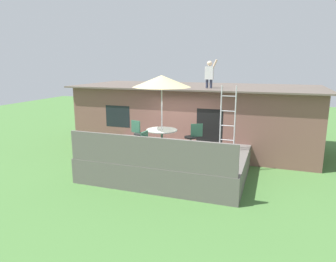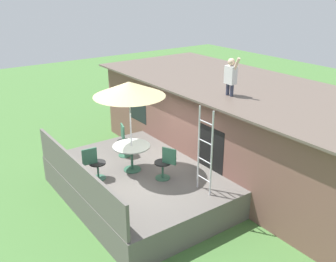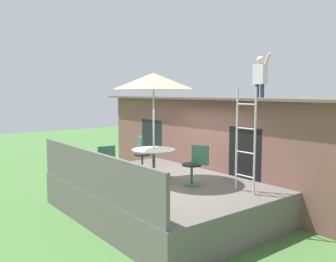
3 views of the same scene
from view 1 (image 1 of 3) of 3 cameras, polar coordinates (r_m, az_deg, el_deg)
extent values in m
plane|color=#477538|center=(10.79, 0.37, -7.64)|extent=(40.00, 40.00, 0.00)
cube|color=brown|center=(13.79, 5.25, 2.57)|extent=(10.00, 4.00, 2.70)
cube|color=#66564C|center=(13.62, 5.37, 8.29)|extent=(10.50, 4.50, 0.06)
cube|color=black|center=(12.95, -9.33, 2.71)|extent=(1.10, 0.03, 0.90)
cube|color=black|center=(11.73, 7.70, -0.75)|extent=(1.00, 0.03, 2.00)
cube|color=#605B56|center=(10.66, 0.38, -5.62)|extent=(5.16, 3.95, 0.80)
cube|color=#605B56|center=(8.69, -3.75, -4.00)|extent=(5.06, 0.08, 0.90)
cylinder|color=#33664C|center=(10.41, -1.13, -3.67)|extent=(0.48, 0.48, 0.03)
cylinder|color=#33664C|center=(10.32, -1.14, -1.78)|extent=(0.07, 0.07, 0.71)
cylinder|color=#999E93|center=(10.24, -1.15, 0.17)|extent=(1.04, 1.04, 0.03)
cylinder|color=silver|center=(10.15, -1.16, 2.77)|extent=(0.04, 0.04, 2.40)
cone|color=beige|center=(10.02, -1.19, 9.26)|extent=(1.90, 1.90, 0.38)
cylinder|color=silver|center=(10.54, 9.78, 2.40)|extent=(0.04, 0.04, 2.20)
cylinder|color=silver|center=(10.47, 12.37, 2.23)|extent=(0.04, 0.04, 2.20)
cylinder|color=silver|center=(10.66, 10.90, -1.66)|extent=(0.48, 0.03, 0.03)
cylinder|color=silver|center=(10.55, 11.02, 0.98)|extent=(0.48, 0.03, 0.03)
cylinder|color=silver|center=(10.46, 11.13, 3.66)|extent=(0.48, 0.03, 0.03)
cylinder|color=silver|center=(10.40, 11.24, 6.38)|extent=(0.48, 0.03, 0.03)
cylinder|color=#33384C|center=(12.30, 7.27, 8.73)|extent=(0.10, 0.10, 0.34)
cylinder|color=#33384C|center=(12.27, 8.01, 8.70)|extent=(0.10, 0.10, 0.34)
cube|color=silver|center=(12.26, 7.70, 10.67)|extent=(0.32, 0.20, 0.50)
sphere|color=beige|center=(12.26, 7.75, 12.36)|extent=(0.20, 0.20, 0.20)
cylinder|color=beige|center=(12.22, 8.58, 12.05)|extent=(0.26, 0.08, 0.44)
cylinder|color=#33664C|center=(11.03, -5.19, -2.82)|extent=(0.40, 0.40, 0.02)
cylinder|color=#33664C|center=(10.98, -5.21, -1.71)|extent=(0.06, 0.06, 0.44)
cylinder|color=black|center=(10.92, -5.24, -0.54)|extent=(0.44, 0.44, 0.04)
cube|color=#33664C|center=(11.01, -6.03, 0.82)|extent=(0.39, 0.16, 0.44)
cylinder|color=#33664C|center=(10.54, 4.22, -3.53)|extent=(0.40, 0.40, 0.02)
cylinder|color=#33664C|center=(10.48, 4.24, -2.38)|extent=(0.06, 0.06, 0.44)
cylinder|color=black|center=(10.42, 4.26, -1.16)|extent=(0.44, 0.44, 0.04)
cube|color=#33664C|center=(10.41, 5.36, 0.16)|extent=(0.38, 0.21, 0.44)
cylinder|color=#33664C|center=(9.57, -3.77, -5.20)|extent=(0.40, 0.40, 0.02)
cylinder|color=#33664C|center=(9.50, -3.79, -3.94)|extent=(0.06, 0.06, 0.44)
cylinder|color=black|center=(9.44, -3.81, -2.60)|extent=(0.44, 0.44, 0.04)
cube|color=#33664C|center=(9.21, -4.43, -1.45)|extent=(0.08, 0.40, 0.44)
camera|label=2|loc=(7.00, 69.85, 21.77)|focal=40.76mm
camera|label=3|loc=(5.63, 55.94, -1.41)|focal=38.61mm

